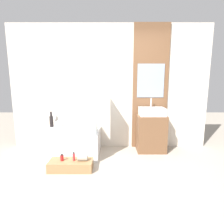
{
  "coord_description": "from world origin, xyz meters",
  "views": [
    {
      "loc": [
        0.05,
        -2.18,
        1.42
      ],
      "look_at": [
        0.05,
        0.68,
        0.93
      ],
      "focal_mm": 28.0,
      "sensor_mm": 36.0,
      "label": 1
    }
  ],
  "objects_px": {
    "vase_tall_dark": "(52,121)",
    "bottle_soap_primary": "(62,158)",
    "wooden_step_bench": "(71,165)",
    "bottle_soap_secondary": "(74,157)",
    "vase_round_light": "(58,124)",
    "bathtub": "(71,142)",
    "sink": "(152,111)"
  },
  "relations": [
    {
      "from": "bathtub",
      "to": "vase_tall_dark",
      "type": "distance_m",
      "value": 0.68
    },
    {
      "from": "wooden_step_bench",
      "to": "vase_tall_dark",
      "type": "xyz_separation_m",
      "value": [
        -0.62,
        0.95,
        0.54
      ]
    },
    {
      "from": "bathtub",
      "to": "wooden_step_bench",
      "type": "bearing_deg",
      "value": -77.53
    },
    {
      "from": "wooden_step_bench",
      "to": "bottle_soap_secondary",
      "type": "bearing_deg",
      "value": 0.0
    },
    {
      "from": "vase_tall_dark",
      "to": "wooden_step_bench",
      "type": "bearing_deg",
      "value": -56.99
    },
    {
      "from": "vase_round_light",
      "to": "bottle_soap_secondary",
      "type": "bearing_deg",
      "value": -60.49
    },
    {
      "from": "wooden_step_bench",
      "to": "bottle_soap_secondary",
      "type": "distance_m",
      "value": 0.15
    },
    {
      "from": "wooden_step_bench",
      "to": "sink",
      "type": "relative_size",
      "value": 1.41
    },
    {
      "from": "bathtub",
      "to": "bottle_soap_secondary",
      "type": "distance_m",
      "value": 0.67
    },
    {
      "from": "wooden_step_bench",
      "to": "vase_tall_dark",
      "type": "relative_size",
      "value": 2.17
    },
    {
      "from": "wooden_step_bench",
      "to": "bottle_soap_secondary",
      "type": "height_order",
      "value": "bottle_soap_secondary"
    },
    {
      "from": "bathtub",
      "to": "vase_round_light",
      "type": "distance_m",
      "value": 0.53
    },
    {
      "from": "bathtub",
      "to": "vase_round_light",
      "type": "height_order",
      "value": "vase_round_light"
    },
    {
      "from": "vase_tall_dark",
      "to": "bottle_soap_primary",
      "type": "xyz_separation_m",
      "value": [
        0.47,
        -0.95,
        -0.41
      ]
    },
    {
      "from": "sink",
      "to": "bottle_soap_primary",
      "type": "relative_size",
      "value": 4.55
    },
    {
      "from": "wooden_step_bench",
      "to": "sink",
      "type": "xyz_separation_m",
      "value": [
        1.48,
        0.81,
        0.76
      ]
    },
    {
      "from": "vase_tall_dark",
      "to": "vase_round_light",
      "type": "xyz_separation_m",
      "value": [
        0.15,
        -0.03,
        -0.06
      ]
    },
    {
      "from": "vase_tall_dark",
      "to": "bottle_soap_primary",
      "type": "distance_m",
      "value": 1.14
    },
    {
      "from": "vase_tall_dark",
      "to": "bottle_soap_primary",
      "type": "bearing_deg",
      "value": -63.43
    },
    {
      "from": "vase_round_light",
      "to": "bottle_soap_primary",
      "type": "height_order",
      "value": "vase_round_light"
    },
    {
      "from": "wooden_step_bench",
      "to": "bottle_soap_primary",
      "type": "bearing_deg",
      "value": 180.0
    },
    {
      "from": "vase_round_light",
      "to": "bottle_soap_secondary",
      "type": "distance_m",
      "value": 1.1
    },
    {
      "from": "bathtub",
      "to": "bottle_soap_primary",
      "type": "distance_m",
      "value": 0.64
    },
    {
      "from": "wooden_step_bench",
      "to": "bottle_soap_primary",
      "type": "relative_size",
      "value": 6.39
    },
    {
      "from": "sink",
      "to": "vase_round_light",
      "type": "bearing_deg",
      "value": 176.83
    },
    {
      "from": "vase_tall_dark",
      "to": "bathtub",
      "type": "bearing_deg",
      "value": -33.08
    },
    {
      "from": "bathtub",
      "to": "vase_round_light",
      "type": "bearing_deg",
      "value": 139.44
    },
    {
      "from": "bottle_soap_primary",
      "to": "vase_round_light",
      "type": "bearing_deg",
      "value": 109.45
    },
    {
      "from": "vase_tall_dark",
      "to": "bottle_soap_secondary",
      "type": "relative_size",
      "value": 2.24
    },
    {
      "from": "vase_tall_dark",
      "to": "bottle_soap_primary",
      "type": "relative_size",
      "value": 2.94
    },
    {
      "from": "wooden_step_bench",
      "to": "sink",
      "type": "bearing_deg",
      "value": 28.6
    },
    {
      "from": "bathtub",
      "to": "bottle_soap_primary",
      "type": "bearing_deg",
      "value": -90.05
    }
  ]
}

